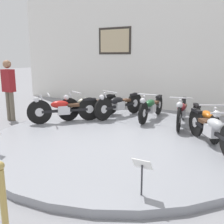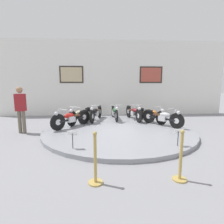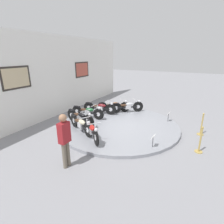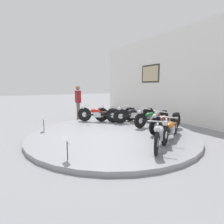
% 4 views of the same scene
% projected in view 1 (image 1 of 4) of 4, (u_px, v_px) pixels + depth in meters
% --- Properties ---
extents(ground_plane, '(60.00, 60.00, 0.00)m').
position_uv_depth(ground_plane, '(119.00, 141.00, 5.97)').
color(ground_plane, gray).
extents(display_platform, '(5.84, 5.84, 0.13)m').
position_uv_depth(display_platform, '(119.00, 139.00, 5.95)').
color(display_platform, gray).
rests_on(display_platform, ground_plane).
extents(back_wall, '(14.00, 0.22, 4.46)m').
position_uv_depth(back_wall, '(177.00, 46.00, 8.89)').
color(back_wall, white).
rests_on(back_wall, ground_plane).
extents(motorcycle_red, '(1.37, 1.53, 0.80)m').
position_uv_depth(motorcycle_red, '(64.00, 108.00, 7.09)').
color(motorcycle_red, black).
rests_on(motorcycle_red, display_platform).
extents(motorcycle_cream, '(0.92, 1.82, 0.80)m').
position_uv_depth(motorcycle_cream, '(89.00, 105.00, 7.59)').
color(motorcycle_cream, black).
rests_on(motorcycle_cream, display_platform).
extents(motorcycle_black, '(0.64, 1.95, 0.80)m').
position_uv_depth(motorcycle_black, '(119.00, 104.00, 7.71)').
color(motorcycle_black, black).
rests_on(motorcycle_black, display_platform).
extents(motorcycle_green, '(0.54, 1.96, 0.78)m').
position_uv_depth(motorcycle_green, '(151.00, 106.00, 7.42)').
color(motorcycle_green, black).
rests_on(motorcycle_green, display_platform).
extents(motorcycle_maroon, '(0.56, 1.96, 0.80)m').
position_uv_depth(motorcycle_maroon, '(182.00, 111.00, 6.79)').
color(motorcycle_maroon, black).
rests_on(motorcycle_maroon, display_platform).
extents(motorcycle_orange, '(0.97, 1.75, 0.78)m').
position_uv_depth(motorcycle_orange, '(205.00, 119.00, 5.98)').
color(motorcycle_orange, black).
rests_on(motorcycle_orange, display_platform).
extents(motorcycle_silver, '(1.27, 1.59, 0.79)m').
position_uv_depth(motorcycle_silver, '(212.00, 128.00, 5.19)').
color(motorcycle_silver, black).
rests_on(motorcycle_silver, display_platform).
extents(info_placard_front_centre, '(0.26, 0.11, 0.51)m').
position_uv_depth(info_placard_front_centre, '(142.00, 169.00, 3.36)').
color(info_placard_front_centre, '#333338').
rests_on(info_placard_front_centre, display_platform).
extents(visitor_standing, '(0.36, 0.24, 1.79)m').
position_uv_depth(visitor_standing, '(9.00, 86.00, 7.67)').
color(visitor_standing, '#6B6051').
rests_on(visitor_standing, ground_plane).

